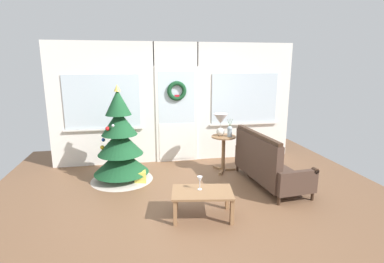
{
  "coord_description": "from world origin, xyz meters",
  "views": [
    {
      "loc": [
        -0.85,
        -4.19,
        2.11
      ],
      "look_at": [
        0.05,
        0.55,
        1.0
      ],
      "focal_mm": 27.71,
      "sensor_mm": 36.0,
      "label": 1
    }
  ],
  "objects_px": {
    "table_lamp": "(221,122)",
    "wine_glass": "(200,180)",
    "gift_box": "(140,177)",
    "settee_sofa": "(266,164)",
    "christmas_tree": "(120,147)",
    "flower_vase": "(230,131)",
    "side_table": "(223,146)",
    "coffee_table": "(203,195)"
  },
  "relations": [
    {
      "from": "table_lamp",
      "to": "wine_glass",
      "type": "relative_size",
      "value": 2.26
    },
    {
      "from": "wine_glass",
      "to": "gift_box",
      "type": "distance_m",
      "value": 1.63
    },
    {
      "from": "coffee_table",
      "to": "wine_glass",
      "type": "distance_m",
      "value": 0.21
    },
    {
      "from": "side_table",
      "to": "flower_vase",
      "type": "xyz_separation_m",
      "value": [
        0.1,
        -0.06,
        0.33
      ]
    },
    {
      "from": "settee_sofa",
      "to": "table_lamp",
      "type": "bearing_deg",
      "value": 125.19
    },
    {
      "from": "coffee_table",
      "to": "gift_box",
      "type": "height_order",
      "value": "coffee_table"
    },
    {
      "from": "coffee_table",
      "to": "gift_box",
      "type": "bearing_deg",
      "value": 120.77
    },
    {
      "from": "settee_sofa",
      "to": "table_lamp",
      "type": "relative_size",
      "value": 3.86
    },
    {
      "from": "coffee_table",
      "to": "settee_sofa",
      "type": "bearing_deg",
      "value": 33.86
    },
    {
      "from": "christmas_tree",
      "to": "wine_glass",
      "type": "xyz_separation_m",
      "value": [
        1.14,
        -1.56,
        -0.1
      ]
    },
    {
      "from": "table_lamp",
      "to": "side_table",
      "type": "bearing_deg",
      "value": -33.69
    },
    {
      "from": "christmas_tree",
      "to": "flower_vase",
      "type": "distance_m",
      "value": 2.09
    },
    {
      "from": "settee_sofa",
      "to": "table_lamp",
      "type": "xyz_separation_m",
      "value": [
        -0.6,
        0.85,
        0.63
      ]
    },
    {
      "from": "wine_glass",
      "to": "table_lamp",
      "type": "bearing_deg",
      "value": 65.21
    },
    {
      "from": "christmas_tree",
      "to": "table_lamp",
      "type": "relative_size",
      "value": 3.99
    },
    {
      "from": "flower_vase",
      "to": "side_table",
      "type": "bearing_deg",
      "value": 149.04
    },
    {
      "from": "coffee_table",
      "to": "table_lamp",
      "type": "bearing_deg",
      "value": 66.79
    },
    {
      "from": "table_lamp",
      "to": "gift_box",
      "type": "distance_m",
      "value": 1.86
    },
    {
      "from": "coffee_table",
      "to": "wine_glass",
      "type": "relative_size",
      "value": 4.68
    },
    {
      "from": "side_table",
      "to": "flower_vase",
      "type": "distance_m",
      "value": 0.35
    },
    {
      "from": "side_table",
      "to": "coffee_table",
      "type": "height_order",
      "value": "side_table"
    },
    {
      "from": "settee_sofa",
      "to": "christmas_tree",
      "type": "bearing_deg",
      "value": 164.09
    },
    {
      "from": "coffee_table",
      "to": "gift_box",
      "type": "relative_size",
      "value": 4.41
    },
    {
      "from": "settee_sofa",
      "to": "coffee_table",
      "type": "bearing_deg",
      "value": -146.14
    },
    {
      "from": "table_lamp",
      "to": "wine_glass",
      "type": "distance_m",
      "value": 1.92
    },
    {
      "from": "side_table",
      "to": "gift_box",
      "type": "bearing_deg",
      "value": -169.71
    },
    {
      "from": "settee_sofa",
      "to": "side_table",
      "type": "bearing_deg",
      "value": 123.65
    },
    {
      "from": "side_table",
      "to": "gift_box",
      "type": "distance_m",
      "value": 1.73
    },
    {
      "from": "settee_sofa",
      "to": "gift_box",
      "type": "distance_m",
      "value": 2.26
    },
    {
      "from": "christmas_tree",
      "to": "settee_sofa",
      "type": "relative_size",
      "value": 1.03
    },
    {
      "from": "christmas_tree",
      "to": "flower_vase",
      "type": "bearing_deg",
      "value": 0.79
    },
    {
      "from": "table_lamp",
      "to": "flower_vase",
      "type": "relative_size",
      "value": 1.26
    },
    {
      "from": "table_lamp",
      "to": "wine_glass",
      "type": "bearing_deg",
      "value": -114.79
    },
    {
      "from": "side_table",
      "to": "table_lamp",
      "type": "relative_size",
      "value": 1.64
    },
    {
      "from": "flower_vase",
      "to": "wine_glass",
      "type": "distance_m",
      "value": 1.87
    },
    {
      "from": "table_lamp",
      "to": "gift_box",
      "type": "bearing_deg",
      "value": -167.95
    },
    {
      "from": "table_lamp",
      "to": "gift_box",
      "type": "xyz_separation_m",
      "value": [
        -1.59,
        -0.34,
        -0.9
      ]
    },
    {
      "from": "christmas_tree",
      "to": "table_lamp",
      "type": "distance_m",
      "value": 1.96
    },
    {
      "from": "side_table",
      "to": "wine_glass",
      "type": "xyz_separation_m",
      "value": [
        -0.84,
        -1.64,
        0.02
      ]
    },
    {
      "from": "side_table",
      "to": "wine_glass",
      "type": "height_order",
      "value": "side_table"
    },
    {
      "from": "table_lamp",
      "to": "wine_glass",
      "type": "height_order",
      "value": "table_lamp"
    },
    {
      "from": "christmas_tree",
      "to": "settee_sofa",
      "type": "xyz_separation_m",
      "value": [
        2.52,
        -0.72,
        -0.25
      ]
    }
  ]
}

